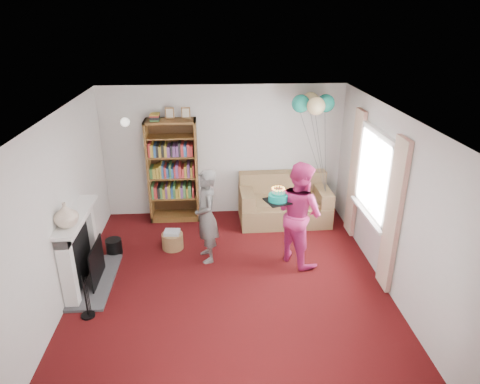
{
  "coord_description": "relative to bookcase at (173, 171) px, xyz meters",
  "views": [
    {
      "loc": [
        -0.21,
        -5.24,
        3.72
      ],
      "look_at": [
        0.19,
        0.6,
        1.22
      ],
      "focal_mm": 32.0,
      "sensor_mm": 36.0,
      "label": 1
    }
  ],
  "objects": [
    {
      "name": "sofa",
      "position": [
        2.07,
        -0.23,
        -0.61
      ],
      "size": [
        1.67,
        0.88,
        0.88
      ],
      "rotation": [
        0.0,
        0.0,
        0.02
      ],
      "color": "brown",
      "rests_on": "ground"
    },
    {
      "name": "ceiling",
      "position": [
        0.95,
        -2.3,
        1.56
      ],
      "size": [
        4.5,
        5.0,
        0.01
      ],
      "primitive_type": "cube",
      "color": "white",
      "rests_on": "wall_back"
    },
    {
      "name": "balloons",
      "position": [
        2.51,
        -0.2,
        1.27
      ],
      "size": [
        0.76,
        0.76,
        1.72
      ],
      "color": "#3F3F3F",
      "rests_on": "ground"
    },
    {
      "name": "bookcase",
      "position": [
        0.0,
        0.0,
        0.0
      ],
      "size": [
        0.91,
        0.42,
        2.14
      ],
      "color": "#472B14",
      "rests_on": "ground"
    },
    {
      "name": "person_magenta",
      "position": [
        2.05,
        -1.68,
        -0.12
      ],
      "size": [
        0.96,
        1.02,
        1.66
      ],
      "primitive_type": "imported",
      "rotation": [
        0.0,
        0.0,
        2.13
      ],
      "color": "#B92566",
      "rests_on": "ground"
    },
    {
      "name": "wall_left",
      "position": [
        -1.31,
        -2.3,
        0.3
      ],
      "size": [
        0.02,
        5.0,
        2.5
      ],
      "primitive_type": "cube",
      "color": "silver",
      "rests_on": "ground"
    },
    {
      "name": "ground",
      "position": [
        0.95,
        -2.3,
        -0.95
      ],
      "size": [
        5.0,
        5.0,
        0.0
      ],
      "primitive_type": "plane",
      "color": "#350808",
      "rests_on": "ground"
    },
    {
      "name": "mantel_vase",
      "position": [
        -1.17,
        -2.45,
        0.34
      ],
      "size": [
        0.38,
        0.38,
        0.33
      ],
      "primitive_type": "imported",
      "rotation": [
        0.0,
        0.0,
        0.26
      ],
      "color": "beige",
      "rests_on": "fireplace"
    },
    {
      "name": "wicker_basket",
      "position": [
        0.03,
        -1.18,
        -0.8
      ],
      "size": [
        0.36,
        0.36,
        0.33
      ],
      "rotation": [
        0.0,
        0.0,
        -0.09
      ],
      "color": "#987347",
      "rests_on": "ground"
    },
    {
      "name": "wall_back",
      "position": [
        0.95,
        0.21,
        0.3
      ],
      "size": [
        4.5,
        0.02,
        2.5
      ],
      "primitive_type": "cube",
      "color": "silver",
      "rests_on": "ground"
    },
    {
      "name": "window_bay",
      "position": [
        3.16,
        -1.7,
        0.26
      ],
      "size": [
        0.14,
        2.02,
        2.2
      ],
      "color": "white",
      "rests_on": "ground"
    },
    {
      "name": "fireplace",
      "position": [
        -1.14,
        -2.11,
        -0.43
      ],
      "size": [
        0.55,
        1.8,
        1.12
      ],
      "color": "#3F3F42",
      "rests_on": "ground"
    },
    {
      "name": "wall_right",
      "position": [
        3.21,
        -2.3,
        0.3
      ],
      "size": [
        0.02,
        5.0,
        2.5
      ],
      "primitive_type": "cube",
      "color": "silver",
      "rests_on": "ground"
    },
    {
      "name": "person_striped",
      "position": [
        0.62,
        -1.55,
        -0.19
      ],
      "size": [
        0.48,
        0.62,
        1.52
      ],
      "primitive_type": "imported",
      "rotation": [
        0.0,
        0.0,
        -1.34
      ],
      "color": "black",
      "rests_on": "ground"
    },
    {
      "name": "birthday_cake",
      "position": [
        1.7,
        -1.78,
        0.2
      ],
      "size": [
        0.35,
        0.35,
        0.22
      ],
      "rotation": [
        0.0,
        0.0,
        0.33
      ],
      "color": "black",
      "rests_on": "ground"
    },
    {
      "name": "wall_sconce",
      "position": [
        -0.8,
        0.06,
        0.93
      ],
      "size": [
        0.16,
        0.23,
        0.16
      ],
      "color": "gold",
      "rests_on": "ground"
    }
  ]
}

